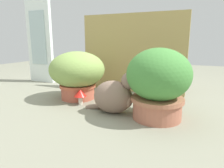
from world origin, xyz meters
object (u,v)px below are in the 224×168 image
object	(u,v)px
mushroom_ornament_red	(80,94)
cat	(115,95)
leafy_planter	(158,82)
grass_planter	(77,73)
mushroom_ornament_pink	(71,87)

from	to	relation	value
mushroom_ornament_red	cat	bearing A→B (deg)	-9.94
leafy_planter	cat	distance (m)	0.29
cat	grass_planter	bearing A→B (deg)	155.99
leafy_planter	mushroom_ornament_pink	size ratio (longest dim) A/B	2.90
mushroom_ornament_pink	grass_planter	bearing A→B (deg)	80.58
cat	mushroom_ornament_red	size ratio (longest dim) A/B	3.32
grass_planter	mushroom_ornament_red	size ratio (longest dim) A/B	3.84
grass_planter	cat	distance (m)	0.47
mushroom_ornament_pink	mushroom_ornament_red	size ratio (longest dim) A/B	1.28
grass_planter	leafy_planter	world-z (taller)	leafy_planter
cat	leafy_planter	bearing A→B (deg)	4.31
mushroom_ornament_red	grass_planter	bearing A→B (deg)	129.66
mushroom_ornament_pink	mushroom_ornament_red	bearing A→B (deg)	-24.87
grass_planter	mushroom_ornament_pink	size ratio (longest dim) A/B	2.99
mushroom_ornament_red	mushroom_ornament_pink	bearing A→B (deg)	155.13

